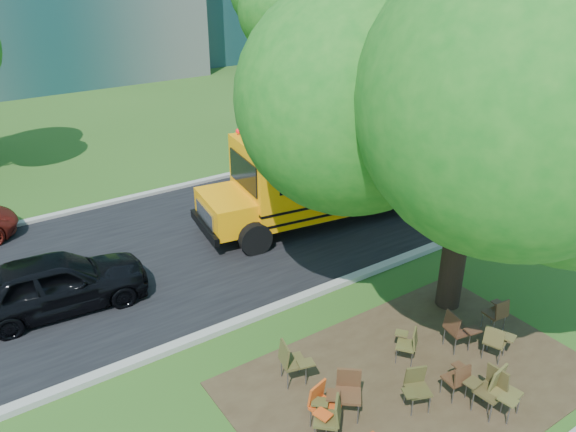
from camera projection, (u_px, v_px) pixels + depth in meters
ground at (356, 386)px, 10.95m from camera, size 160.00×160.00×0.00m
dirt_patch at (411, 380)px, 11.07m from camera, size 7.00×4.50×0.03m
asphalt_road at (199, 243)px, 16.17m from camera, size 80.00×8.00×0.04m
kerb_near at (273, 309)px, 13.16m from camera, size 80.00×0.25×0.14m
kerb_far at (146, 195)px, 19.22m from camera, size 80.00×0.25×0.14m
bg_tree_3 at (292, 19)px, 23.26m from camera, size 5.60×5.60×7.84m
bg_tree_4 at (441, 25)px, 26.83m from camera, size 5.00×5.00×6.85m
main_tree at (480, 80)px, 11.12m from camera, size 7.20×7.20×8.96m
school_bus at (390, 158)px, 17.95m from camera, size 11.67×3.98×2.80m
chair_3 at (416, 385)px, 10.21m from camera, size 0.69×0.54×0.86m
chair_4 at (458, 377)px, 10.45m from camera, size 0.58×0.48×0.82m
chair_5 at (503, 389)px, 10.05m from camera, size 0.64×0.65×0.96m
chair_6 at (491, 386)px, 10.12m from camera, size 0.60×0.63×0.95m
chair_7 at (496, 340)px, 11.40m from camera, size 0.65×0.58×0.85m
chair_8 at (330, 414)px, 9.54m from camera, size 0.62×0.78×0.91m
chair_9 at (347, 389)px, 10.04m from camera, size 0.82×0.65×0.96m
chair_10 at (291, 359)px, 10.76m from camera, size 0.57×0.73×0.96m
chair_11 at (409, 342)px, 11.39m from camera, size 0.54×0.68×0.81m
chair_12 at (457, 328)px, 11.67m from camera, size 0.55×0.69×0.94m
chair_13 at (498, 311)px, 12.30m from camera, size 0.59×0.50×0.85m
chair_14 at (322, 403)px, 9.78m from camera, size 0.61×0.65×0.90m
black_car at (56, 283)px, 13.00m from camera, size 4.28×2.03×1.41m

